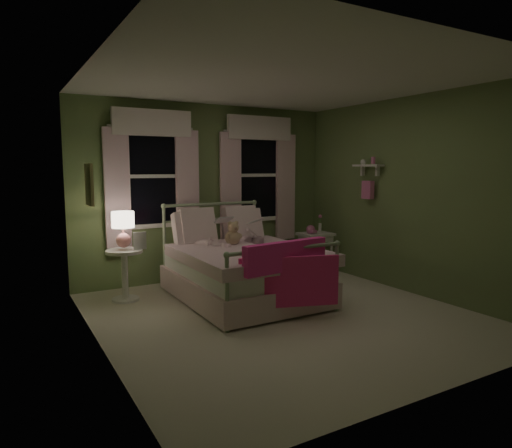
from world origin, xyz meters
TOP-DOWN VIEW (x-y plane):
  - room_shell at (0.00, 0.00)m, footprint 4.20×4.20m
  - bed at (-0.09, 0.83)m, footprint 1.58×2.04m
  - pink_throw at (-0.09, -0.20)m, footprint 1.10×0.39m
  - child_left at (-0.37, 1.25)m, footprint 0.34×0.28m
  - child_right at (0.19, 1.25)m, footprint 0.36×0.29m
  - book_left at (-0.37, 1.00)m, footprint 0.21×0.14m
  - book_right at (0.19, 1.00)m, footprint 0.23×0.19m
  - teddy_bear at (-0.09, 1.09)m, footprint 0.24×0.20m
  - nightstand_left at (-1.42, 1.48)m, footprint 0.46×0.46m
  - table_lamp at (-1.42, 1.48)m, footprint 0.28×0.28m
  - book_nightstand at (-1.32, 1.40)m, footprint 0.17×0.23m
  - nightstand_right at (1.56, 1.47)m, footprint 0.50×0.40m
  - pink_toy at (1.46, 1.47)m, footprint 0.14×0.19m
  - bud_vase at (1.68, 1.52)m, footprint 0.06×0.06m
  - window_left at (-0.85, 2.03)m, footprint 1.34×0.13m
  - window_right at (0.85, 2.03)m, footprint 1.34×0.13m
  - wall_shelf at (1.90, 0.70)m, footprint 0.15×0.50m
  - framed_picture at (-1.95, 0.60)m, footprint 0.03×0.32m

SIDE VIEW (x-z plane):
  - bed at x=-0.09m, z-range -0.21..0.98m
  - nightstand_left at x=-1.42m, z-range 0.09..0.74m
  - nightstand_right at x=1.56m, z-range 0.23..0.87m
  - pink_throw at x=-0.09m, z-range 0.26..0.96m
  - book_nightstand at x=-1.32m, z-range 0.65..0.67m
  - pink_toy at x=1.46m, z-range 0.64..0.78m
  - bud_vase at x=1.68m, z-range 0.65..0.93m
  - teddy_bear at x=-0.09m, z-range 0.63..0.95m
  - book_right at x=0.19m, z-range 0.79..1.05m
  - child_right at x=0.19m, z-range 0.57..1.28m
  - table_lamp at x=-1.42m, z-range 0.73..1.18m
  - book_left at x=-0.37m, z-range 0.83..1.09m
  - child_left at x=-0.37m, z-range 0.57..1.37m
  - room_shell at x=0.00m, z-range -0.80..3.40m
  - framed_picture at x=-1.95m, z-range 1.29..1.71m
  - wall_shelf at x=1.90m, z-range 1.22..1.82m
  - window_left at x=-0.85m, z-range 0.64..2.60m
  - window_right at x=0.85m, z-range 0.64..2.60m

